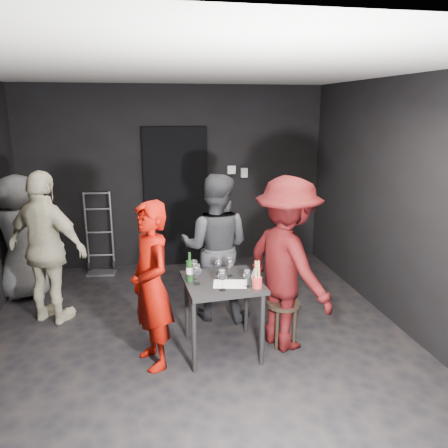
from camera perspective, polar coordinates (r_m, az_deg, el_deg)
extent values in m
cube|color=black|center=(4.71, -3.49, -15.17)|extent=(4.50, 5.00, 0.02)
cube|color=silver|center=(4.09, -4.12, 19.62)|extent=(4.50, 5.00, 0.02)
cube|color=black|center=(6.65, -6.37, 6.08)|extent=(4.50, 0.04, 2.70)
cube|color=black|center=(1.91, 5.61, -17.12)|extent=(4.50, 0.04, 2.70)
cube|color=black|center=(4.98, 22.86, 2.02)|extent=(0.04, 5.00, 2.70)
cube|color=black|center=(6.64, -6.25, 3.44)|extent=(0.95, 0.10, 2.10)
cube|color=#B7B7B2|center=(6.70, 0.97, 7.10)|extent=(0.12, 0.06, 0.12)
cube|color=#B7B7B2|center=(6.75, 2.64, 6.71)|extent=(0.10, 0.06, 0.14)
cylinder|color=#B2B2B7|center=(6.65, -17.52, -1.13)|extent=(0.03, 0.03, 1.20)
cylinder|color=#B2B2B7|center=(6.62, -14.42, -0.99)|extent=(0.03, 0.03, 1.20)
cube|color=#B2B2B7|center=(6.70, -15.70, -6.17)|extent=(0.40, 0.22, 0.03)
cylinder|color=black|center=(6.84, -17.15, -5.26)|extent=(0.04, 0.16, 0.16)
cylinder|color=black|center=(6.80, -14.12, -5.15)|extent=(0.04, 0.16, 0.16)
cube|color=black|center=(4.25, -0.22, -7.64)|extent=(0.72, 0.72, 0.04)
cylinder|color=black|center=(4.09, -3.94, -14.49)|extent=(0.04, 0.04, 0.71)
cylinder|color=black|center=(4.20, 5.02, -13.69)|extent=(0.04, 0.04, 0.71)
cylinder|color=black|center=(4.66, -4.88, -10.66)|extent=(0.04, 0.04, 0.71)
cylinder|color=black|center=(4.75, 2.94, -10.08)|extent=(0.04, 0.04, 0.71)
cylinder|color=black|center=(4.51, 7.80, -10.30)|extent=(0.34, 0.34, 0.04)
cylinder|color=black|center=(4.72, 8.42, -12.42)|extent=(0.04, 0.04, 0.41)
cylinder|color=black|center=(4.67, 6.23, -12.67)|extent=(0.04, 0.04, 0.41)
cylinder|color=black|center=(4.52, 6.92, -13.71)|extent=(0.04, 0.04, 0.41)
cylinder|color=black|center=(4.57, 9.18, -13.44)|extent=(0.04, 0.04, 0.41)
imported|color=#900B02|center=(4.06, -9.53, -7.42)|extent=(0.58, 0.71, 1.67)
imported|color=#2C2D30|center=(4.91, -1.12, -1.98)|extent=(1.02, 0.77, 1.87)
imported|color=#3B090A|center=(4.31, 8.31, -3.46)|extent=(1.07, 1.44, 2.03)
imported|color=beige|center=(5.15, -22.24, -1.62)|extent=(1.29, 1.07, 1.99)
imported|color=slate|center=(6.00, -25.08, -1.16)|extent=(0.83, 0.45, 1.69)
cube|color=white|center=(4.16, 0.78, -7.83)|extent=(0.35, 0.27, 0.00)
cylinder|color=black|center=(4.21, -4.50, -6.15)|extent=(0.07, 0.07, 0.21)
cylinder|color=black|center=(4.16, -4.54, -4.28)|extent=(0.03, 0.03, 0.08)
cylinder|color=white|center=(4.20, -4.51, -6.03)|extent=(0.07, 0.07, 0.07)
cylinder|color=#B32823|center=(4.08, 4.36, -7.63)|extent=(0.09, 0.09, 0.10)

